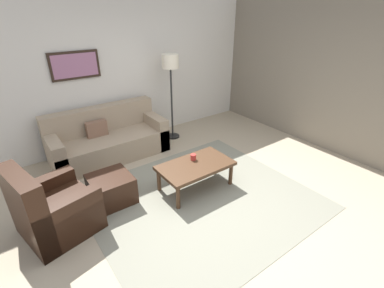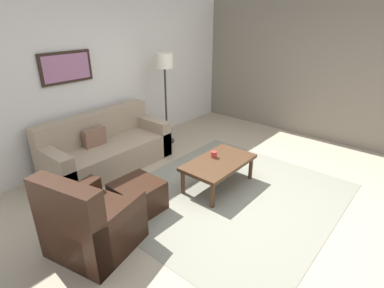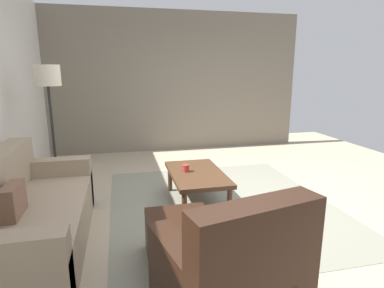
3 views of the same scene
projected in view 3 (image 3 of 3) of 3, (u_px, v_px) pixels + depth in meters
ground_plane at (221, 204)px, 3.97m from camera, size 8.00×8.00×0.00m
stone_feature_panel at (177, 82)px, 6.49m from camera, size 0.12×5.20×2.80m
area_rug at (221, 204)px, 3.97m from camera, size 3.01×2.70×0.01m
couch_main at (23, 220)px, 2.90m from camera, size 2.03×0.89×0.88m
armchair_leather at (232, 284)px, 2.02m from camera, size 0.96×0.96×0.95m
ottoman at (180, 239)px, 2.77m from camera, size 0.56×0.56×0.40m
coffee_table at (197, 176)px, 3.93m from camera, size 1.10×0.64×0.41m
cup at (186, 168)px, 3.93m from camera, size 0.09×0.09×0.09m
lamp_standing at (49, 89)px, 3.98m from camera, size 0.32×0.32×1.71m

